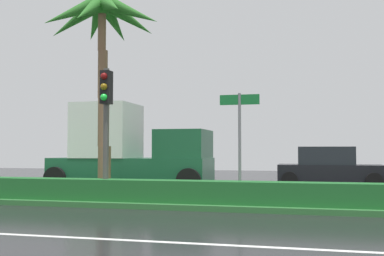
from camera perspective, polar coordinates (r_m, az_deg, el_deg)
name	(u,v)px	position (r m, az deg, el deg)	size (l,w,h in m)	color
ground_plane	(281,203)	(14.83, 10.82, -8.97)	(90.00, 42.00, 0.10)	black
near_lane_divider_stripe	(257,247)	(7.92, 7.92, -14.17)	(81.00, 0.14, 0.01)	white
median_strip	(279,202)	(13.83, 10.58, -8.91)	(85.50, 4.00, 0.15)	#2D6B33
median_hedge	(275,194)	(12.40, 10.18, -7.89)	(76.50, 0.70, 0.60)	#1E6028
palm_tree_mid_left	(103,24)	(15.84, -10.89, 12.35)	(3.89, 3.86, 6.75)	brown
traffic_signal_median_left	(106,109)	(13.62, -10.49, 2.29)	(0.28, 0.43, 3.79)	#4C4C47
street_name_sign	(240,132)	(12.88, 5.85, -0.47)	(1.10, 0.08, 3.00)	slate
box_truck_lead	(129,151)	(18.98, -7.66, -2.78)	(6.40, 2.64, 3.46)	#195133
car_in_traffic_leading	(329,168)	(20.75, 16.37, -4.68)	(4.30, 2.02, 1.72)	black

